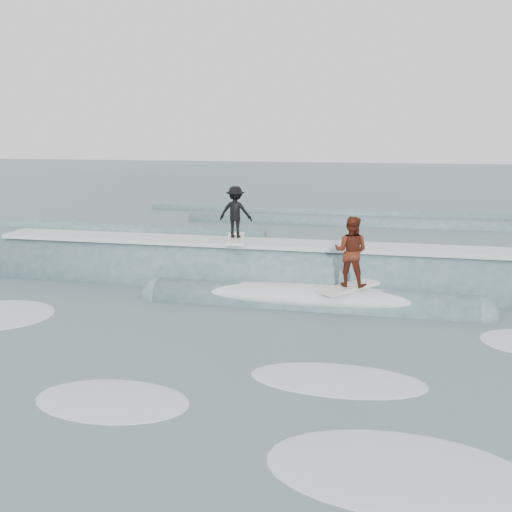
# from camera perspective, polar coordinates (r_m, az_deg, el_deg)

# --- Properties ---
(ground) EXTENTS (160.00, 160.00, 0.00)m
(ground) POSITION_cam_1_polar(r_m,az_deg,el_deg) (13.30, -4.36, -8.92)
(ground) COLOR #394D54
(ground) RESTS_ON ground
(breaking_wave) EXTENTS (20.89, 4.08, 2.60)m
(breaking_wave) POSITION_cam_1_polar(r_m,az_deg,el_deg) (18.28, 1.16, -2.81)
(breaking_wave) COLOR #3A5D62
(breaking_wave) RESTS_ON ground
(surfer_black) EXTENTS (1.07, 2.07, 1.75)m
(surfer_black) POSITION_cam_1_polar(r_m,az_deg,el_deg) (18.33, -2.06, 4.18)
(surfer_black) COLOR silver
(surfer_black) RESTS_ON ground
(surfer_red) EXTENTS (1.65, 1.92, 2.03)m
(surfer_red) POSITION_cam_1_polar(r_m,az_deg,el_deg) (15.74, 9.46, 0.18)
(surfer_red) COLOR silver
(surfer_red) RESTS_ON ground
(whitewater) EXTENTS (16.50, 7.85, 0.10)m
(whitewater) POSITION_cam_1_polar(r_m,az_deg,el_deg) (11.98, -3.63, -11.38)
(whitewater) COLOR silver
(whitewater) RESTS_ON ground
(far_swells) EXTENTS (38.97, 8.65, 0.80)m
(far_swells) POSITION_cam_1_polar(r_m,az_deg,el_deg) (30.45, 1.27, 3.26)
(far_swells) COLOR #3A5D62
(far_swells) RESTS_ON ground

